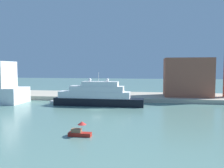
% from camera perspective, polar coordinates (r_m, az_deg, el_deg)
% --- Properties ---
extents(ground, '(400.00, 400.00, 0.00)m').
position_cam_1_polar(ground, '(67.00, -3.84, -6.53)').
color(ground, slate).
extents(quay_dock, '(110.00, 21.66, 1.52)m').
position_cam_1_polar(quay_dock, '(92.90, -0.07, -3.08)').
color(quay_dock, '#B7AD99').
rests_on(quay_dock, ground).
extents(large_yacht, '(29.33, 4.87, 10.92)m').
position_cam_1_polar(large_yacht, '(74.05, -3.77, -3.05)').
color(large_yacht, black).
rests_on(large_yacht, ground).
extents(small_motorboat, '(4.17, 1.60, 2.71)m').
position_cam_1_polar(small_motorboat, '(41.94, -8.19, -11.70)').
color(small_motorboat, '#B22319').
rests_on(small_motorboat, ground).
extents(work_barge, '(5.25, 1.43, 0.82)m').
position_cam_1_polar(work_barge, '(81.45, -13.62, -4.45)').
color(work_barge, silver).
rests_on(work_barge, ground).
extents(harbor_building, '(17.35, 11.24, 14.57)m').
position_cam_1_polar(harbor_building, '(90.75, 18.54, 1.64)').
color(harbor_building, '#93513D').
rests_on(harbor_building, quay_dock).
extents(parked_car, '(4.04, 1.68, 1.31)m').
position_cam_1_polar(parked_car, '(95.56, -10.63, -2.16)').
color(parked_car, black).
rests_on(parked_car, quay_dock).
extents(person_figure, '(0.36, 0.36, 1.78)m').
position_cam_1_polar(person_figure, '(92.80, -7.88, -2.14)').
color(person_figure, maroon).
rests_on(person_figure, quay_dock).
extents(mooring_bollard, '(0.40, 0.40, 0.71)m').
position_cam_1_polar(mooring_bollard, '(82.30, 4.31, -3.24)').
color(mooring_bollard, black).
rests_on(mooring_bollard, quay_dock).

